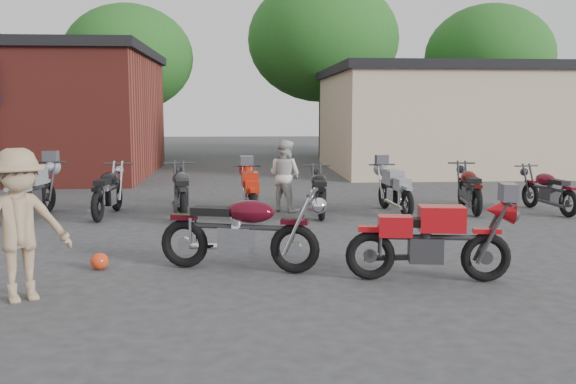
{
  "coord_description": "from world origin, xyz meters",
  "views": [
    {
      "loc": [
        0.11,
        -8.41,
        2.25
      ],
      "look_at": [
        0.87,
        1.97,
        0.9
      ],
      "focal_mm": 40.0,
      "sensor_mm": 36.0,
      "label": 1
    }
  ],
  "objects": [
    {
      "name": "row_bike_1",
      "position": [
        -4.22,
        5.1,
        0.62
      ],
      "size": [
        0.99,
        2.21,
        1.23
      ],
      "primitive_type": null,
      "rotation": [
        0.0,
        0.0,
        1.43
      ],
      "color": "#969BA4",
      "rests_on": "ground"
    },
    {
      "name": "ground",
      "position": [
        0.0,
        0.0,
        0.0
      ],
      "size": [
        90.0,
        90.0,
        0.0
      ],
      "primitive_type": "plane",
      "color": "#313133"
    },
    {
      "name": "tree_2",
      "position": [
        4.0,
        22.0,
        4.4
      ],
      "size": [
        7.04,
        7.04,
        8.8
      ],
      "primitive_type": null,
      "color": "#114116",
      "rests_on": "ground"
    },
    {
      "name": "person_tan",
      "position": [
        -2.48,
        -0.84,
        0.9
      ],
      "size": [
        1.34,
        1.18,
        1.8
      ],
      "primitive_type": "imported",
      "rotation": [
        0.0,
        0.0,
        0.55
      ],
      "color": "#9C7F60",
      "rests_on": "ground"
    },
    {
      "name": "row_bike_6",
      "position": [
        3.43,
        5.15,
        0.56
      ],
      "size": [
        0.84,
        1.98,
        1.12
      ],
      "primitive_type": null,
      "rotation": [
        0.0,
        0.0,
        1.68
      ],
      "color": "gray",
      "rests_on": "ground"
    },
    {
      "name": "row_bike_4",
      "position": [
        0.3,
        4.99,
        0.56
      ],
      "size": [
        0.76,
        1.97,
        1.12
      ],
      "primitive_type": null,
      "rotation": [
        0.0,
        0.0,
        1.64
      ],
      "color": "red",
      "rests_on": "ground"
    },
    {
      "name": "row_bike_8",
      "position": [
        6.82,
        5.05,
        0.54
      ],
      "size": [
        0.9,
        1.93,
        1.07
      ],
      "primitive_type": null,
      "rotation": [
        0.0,
        0.0,
        1.73
      ],
      "color": "#570A18",
      "rests_on": "ground"
    },
    {
      "name": "person_light",
      "position": [
        1.07,
        5.63,
        0.79
      ],
      "size": [
        0.98,
        0.95,
        1.59
      ],
      "primitive_type": "imported",
      "rotation": [
        0.0,
        0.0,
        2.45
      ],
      "color": "silver",
      "rests_on": "ground"
    },
    {
      "name": "row_bike_3",
      "position": [
        -1.14,
        5.0,
        0.6
      ],
      "size": [
        0.96,
        2.14,
        1.2
      ],
      "primitive_type": null,
      "rotation": [
        0.0,
        0.0,
        1.71
      ],
      "color": "#242426",
      "rests_on": "ground"
    },
    {
      "name": "tree_3",
      "position": [
        12.0,
        22.0,
        3.8
      ],
      "size": [
        6.08,
        6.08,
        7.6
      ],
      "primitive_type": null,
      "color": "#114116",
      "rests_on": "ground"
    },
    {
      "name": "row_bike_2",
      "position": [
        -2.7,
        5.24,
        0.59
      ],
      "size": [
        0.8,
        2.06,
        1.17
      ],
      "primitive_type": null,
      "rotation": [
        0.0,
        0.0,
        1.5
      ],
      "color": "black",
      "rests_on": "ground"
    },
    {
      "name": "vintage_motorcycle",
      "position": [
        0.11,
        0.38,
        0.64
      ],
      "size": [
        2.32,
        1.31,
        1.28
      ],
      "primitive_type": null,
      "rotation": [
        0.0,
        0.0,
        -0.28
      ],
      "color": "#480915",
      "rests_on": "ground"
    },
    {
      "name": "helmet",
      "position": [
        -1.9,
        0.6,
        0.12
      ],
      "size": [
        0.29,
        0.29,
        0.24
      ],
      "primitive_type": "ellipsoid",
      "rotation": [
        0.0,
        0.0,
        0.12
      ],
      "color": "red",
      "rests_on": "ground"
    },
    {
      "name": "row_bike_5",
      "position": [
        1.76,
        5.04,
        0.56
      ],
      "size": [
        0.73,
        1.95,
        1.12
      ],
      "primitive_type": null,
      "rotation": [
        0.0,
        0.0,
        1.52
      ],
      "color": "black",
      "rests_on": "ground"
    },
    {
      "name": "stucco_building",
      "position": [
        8.5,
        15.0,
        1.75
      ],
      "size": [
        10.0,
        8.0,
        3.5
      ],
      "primitive_type": "cube",
      "color": "tan",
      "rests_on": "ground"
    },
    {
      "name": "sportbike",
      "position": [
        2.59,
        -0.35,
        0.6
      ],
      "size": [
        2.15,
        0.96,
        1.2
      ],
      "primitive_type": null,
      "rotation": [
        0.0,
        0.0,
        -0.14
      ],
      "color": "red",
      "rests_on": "ground"
    },
    {
      "name": "row_bike_7",
      "position": [
        5.14,
        5.3,
        0.56
      ],
      "size": [
        0.89,
        2.01,
        1.13
      ],
      "primitive_type": null,
      "rotation": [
        0.0,
        0.0,
        1.44
      ],
      "color": "#4C0D09",
      "rests_on": "ground"
    },
    {
      "name": "tree_1",
      "position": [
        -5.0,
        22.0,
        3.7
      ],
      "size": [
        5.92,
        5.92,
        7.4
      ],
      "primitive_type": null,
      "color": "#114116",
      "rests_on": "ground"
    }
  ]
}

